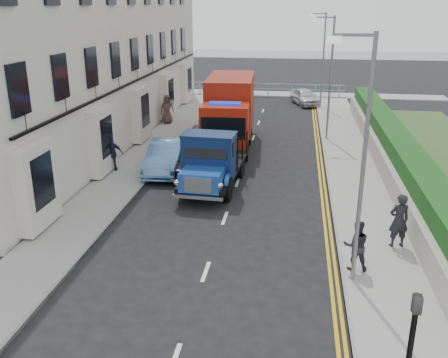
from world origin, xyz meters
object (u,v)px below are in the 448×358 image
(lamp_mid, at_px, (329,72))
(bedford_lorry, at_px, (210,165))
(lamp_near, at_px, (360,150))
(red_lorry, at_px, (229,110))
(parked_car_front, at_px, (186,160))
(lamp_far, at_px, (322,54))
(pedestrian_east_near, at_px, (399,221))

(lamp_mid, xyz_separation_m, bedford_lorry, (-5.19, -9.29, -2.82))
(lamp_near, relative_size, lamp_mid, 1.00)
(red_lorry, height_order, parked_car_front, red_lorry)
(lamp_mid, distance_m, bedford_lorry, 11.01)
(lamp_near, xyz_separation_m, parked_car_front, (-6.78, 9.00, -3.36))
(lamp_near, bearing_deg, lamp_far, 90.00)
(pedestrian_east_near, bearing_deg, bedford_lorry, -46.73)
(lamp_near, xyz_separation_m, bedford_lorry, (-5.19, 6.71, -2.82))
(lamp_mid, xyz_separation_m, lamp_far, (0.00, 10.00, 0.00))
(lamp_near, xyz_separation_m, lamp_far, (0.00, 26.00, 0.00))
(red_lorry, xyz_separation_m, pedestrian_east_near, (7.12, -11.84, -0.98))
(lamp_mid, height_order, lamp_far, same)
(lamp_near, relative_size, pedestrian_east_near, 3.85)
(lamp_near, bearing_deg, parked_car_front, 126.98)
(lamp_far, relative_size, parked_car_front, 1.86)
(lamp_far, distance_m, bedford_lorry, 20.17)
(pedestrian_east_near, bearing_deg, parked_car_front, -52.49)
(parked_car_front, bearing_deg, lamp_far, 69.23)
(lamp_far, xyz_separation_m, bedford_lorry, (-5.19, -19.29, -2.82))
(lamp_near, height_order, parked_car_front, lamp_near)
(bedford_lorry, distance_m, red_lorry, 7.51)
(bedford_lorry, xyz_separation_m, pedestrian_east_near, (6.92, -4.37, -0.15))
(lamp_near, height_order, lamp_far, same)
(pedestrian_east_near, bearing_deg, lamp_near, 39.06)
(lamp_near, height_order, lamp_mid, same)
(lamp_far, xyz_separation_m, parked_car_front, (-6.78, -17.00, -3.36))
(lamp_mid, xyz_separation_m, parked_car_front, (-6.78, -7.00, -3.36))
(parked_car_front, bearing_deg, lamp_mid, 46.89)
(red_lorry, distance_m, pedestrian_east_near, 13.85)
(parked_car_front, height_order, pedestrian_east_near, pedestrian_east_near)
(bedford_lorry, bearing_deg, pedestrian_east_near, -28.76)
(bedford_lorry, bearing_deg, lamp_near, -48.76)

